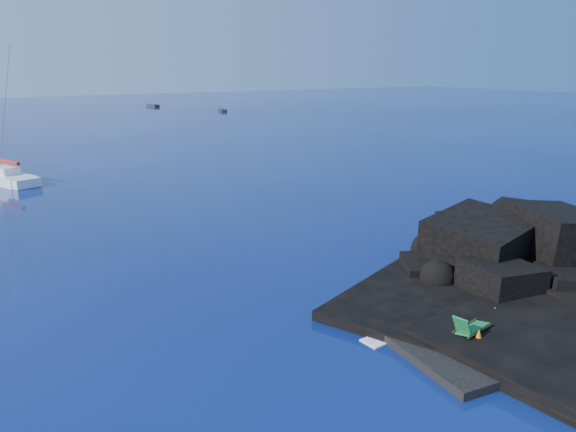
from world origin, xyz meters
The scene contains 11 objects.
ground centered at (0.00, 0.00, 0.00)m, with size 400.00×400.00×0.00m, color #040E3D.
headland centered at (13.00, 3.00, 0.00)m, with size 24.00×24.00×3.60m, color black, non-canonical shape.
beach centered at (4.50, 0.50, 0.00)m, with size 8.50×6.00×0.70m, color black.
surf_foam centered at (5.00, 5.00, 0.00)m, with size 10.00×8.00×0.06m, color white, non-canonical shape.
sailboat centered at (-9.34, 45.59, 0.00)m, with size 2.52×12.01×12.59m, color white, non-canonical shape.
deck_chair centered at (3.28, 0.55, 0.97)m, with size 1.82×0.80×1.25m, color #176732, non-canonical shape.
towel centered at (5.39, 1.27, 0.37)m, with size 1.77×0.84×0.05m, color white.
sunbather centered at (5.39, 1.27, 0.52)m, with size 1.68×0.46×0.25m, color tan, non-canonical shape.
marker_cone centered at (3.05, 0.04, 0.66)m, with size 0.41×0.41×0.62m, color orange.
distant_boat_a centered at (34.05, 133.23, 0.00)m, with size 1.46×4.68×0.62m, color #232428.
distant_boat_b centered at (43.24, 109.90, 0.00)m, with size 1.28×4.11×0.55m, color black.
Camera 1 is at (-13.41, -12.88, 10.79)m, focal length 35.00 mm.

